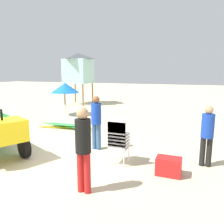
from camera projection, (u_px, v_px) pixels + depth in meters
name	position (u px, v px, depth m)	size (l,w,h in m)	color
ground	(42.00, 161.00, 6.23)	(80.00, 80.00, 0.00)	beige
stacked_plastic_chairs	(118.00, 138.00, 5.88)	(0.48, 0.48, 1.29)	white
surfboard_pile	(66.00, 126.00, 9.76)	(2.54, 0.86, 0.24)	yellow
lifeguard_near_left	(207.00, 132.00, 5.74)	(0.32, 0.32, 1.62)	black
lifeguard_near_center	(83.00, 144.00, 4.45)	(0.32, 0.32, 1.79)	red
lifeguard_near_right	(96.00, 119.00, 7.01)	(0.32, 0.32, 1.73)	#33598C
lifeguard_tower	(78.00, 68.00, 16.70)	(1.98, 1.98, 3.85)	olive
beach_umbrella_left	(65.00, 88.00, 12.52)	(1.61, 1.61, 1.86)	beige
cooler_box	(169.00, 166.00, 5.36)	(0.60, 0.38, 0.44)	red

